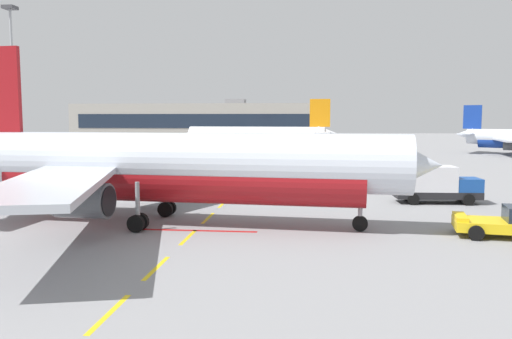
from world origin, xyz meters
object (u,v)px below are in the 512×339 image
(catering_truck, at_px, (435,184))
(apron_light_mast_near, at_px, (13,67))
(airliner_far_center, at_px, (259,137))
(pushback_tug, at_px, (511,223))
(airliner_foreground, at_px, (172,166))

(catering_truck, relative_size, apron_light_mast_near, 0.30)
(airliner_far_center, height_order, catering_truck, airliner_far_center)
(pushback_tug, bearing_deg, catering_truck, 97.34)
(pushback_tug, height_order, apron_light_mast_near, apron_light_mast_near)
(pushback_tug, bearing_deg, apron_light_mast_near, 143.17)
(pushback_tug, distance_m, catering_truck, 12.77)
(airliner_foreground, xyz_separation_m, pushback_tug, (21.35, -1.73, -3.05))
(airliner_foreground, distance_m, apron_light_mast_near, 55.52)
(apron_light_mast_near, bearing_deg, airliner_foreground, -48.94)
(airliner_far_center, distance_m, catering_truck, 59.82)
(airliner_foreground, bearing_deg, airliner_far_center, 90.84)
(apron_light_mast_near, bearing_deg, catering_truck, -28.51)
(airliner_foreground, relative_size, apron_light_mast_near, 1.46)
(airliner_far_center, height_order, apron_light_mast_near, apron_light_mast_near)
(airliner_foreground, bearing_deg, pushback_tug, -4.63)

